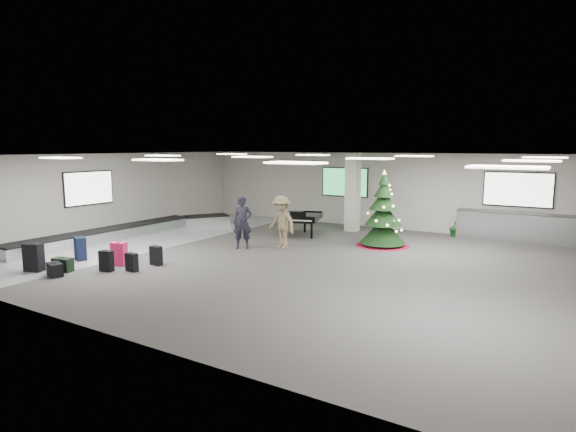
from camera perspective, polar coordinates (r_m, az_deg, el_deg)
The scene contains 17 objects.
ground at distance 14.80m, azimuth 2.18°, elevation -5.33°, with size 18.00×18.00×0.00m, color #3E3B39.
room_envelope at distance 15.20m, azimuth 2.22°, elevation 3.94°, with size 18.02×14.02×3.21m.
baggage_carousel at distance 19.70m, azimuth -18.20°, elevation -1.69°, with size 2.28×9.71×0.43m.
service_counter at distance 19.50m, azimuth 25.24°, elevation -1.17°, with size 4.05×0.65×1.08m.
suitcase_0 at distance 15.25m, azimuth -27.92°, elevation -4.36°, with size 0.57×0.43×0.82m.
suitcase_1 at distance 14.45m, azimuth -20.73°, elevation -5.00°, with size 0.41×0.27×0.61m.
pink_suitcase at distance 15.01m, azimuth -19.39°, elevation -4.25°, with size 0.49×0.35×0.71m.
suitcase_3 at distance 14.74m, azimuth -15.38°, elevation -4.54°, with size 0.40×0.25×0.59m.
navy_suitcase at distance 16.14m, azimuth -23.41°, elevation -3.56°, with size 0.53×0.42×0.73m.
green_duffel at distance 14.95m, azimuth -25.14°, elevation -5.24°, with size 0.61×0.39×0.40m.
suitcase_7 at distance 14.22m, azimuth -18.03°, elevation -5.22°, with size 0.37×0.20×0.54m.
black_duffel at distance 14.51m, azimuth -25.91°, elevation -5.72°, with size 0.61×0.45×0.37m.
christmas_tree at distance 17.16m, azimuth 11.19°, elevation -0.46°, with size 1.88×1.88×2.69m.
grand_piano at distance 18.85m, azimuth 1.57°, elevation -0.14°, with size 1.81×2.09×1.01m.
traveler_a at distance 16.46m, azimuth -5.41°, elevation -0.76°, with size 0.66×0.43×1.81m, color black.
traveler_b at distance 16.43m, azimuth -0.75°, elevation -0.73°, with size 1.17×0.67×1.81m, color #7F6E4E.
potted_plant_left at distance 19.70m, azimuth 19.21°, elevation -1.18°, with size 0.44×0.35×0.80m, color #143F19.
Camera 1 is at (7.09, -12.51, 3.48)m, focal length 30.00 mm.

